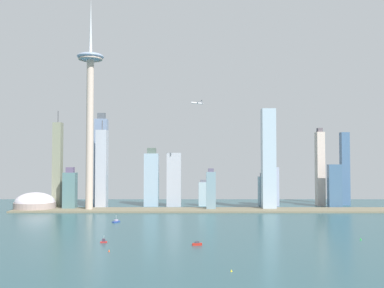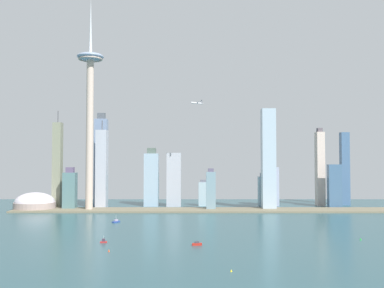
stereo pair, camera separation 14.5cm
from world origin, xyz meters
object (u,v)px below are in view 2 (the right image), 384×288
(skyscraper_8, at_px, (262,191))
(skyscraper_1, at_px, (267,159))
(skyscraper_13, at_px, (319,168))
(airplane, at_px, (196,103))
(skyscraper_2, at_px, (173,180))
(skyscraper_7, at_px, (333,186))
(boat_4, at_px, (102,241))
(skyscraper_0, at_px, (210,190))
(skyscraper_10, at_px, (100,161))
(skyscraper_6, at_px, (343,169))
(channel_buoy_0, at_px, (230,270))
(channel_buoy_2, at_px, (108,250))
(skyscraper_3, at_px, (69,190))
(skyscraper_5, at_px, (150,179))
(stadium_dome, at_px, (33,203))
(skyscraper_9, at_px, (56,165))
(skyscraper_4, at_px, (101,169))
(skyscraper_11, at_px, (271,186))
(observation_tower, at_px, (89,96))
(boat_3, at_px, (196,244))
(channel_buoy_1, at_px, (359,239))
(boat_0, at_px, (115,221))
(skyscraper_12, at_px, (202,194))

(skyscraper_8, bearing_deg, skyscraper_1, -85.99)
(skyscraper_13, distance_m, airplane, 280.70)
(skyscraper_2, relative_size, skyscraper_7, 1.27)
(skyscraper_7, distance_m, boat_4, 500.77)
(skyscraper_0, distance_m, skyscraper_13, 231.95)
(skyscraper_10, bearing_deg, skyscraper_6, 2.19)
(channel_buoy_0, bearing_deg, channel_buoy_2, 145.11)
(skyscraper_0, height_order, skyscraper_3, skyscraper_3)
(skyscraper_5, bearing_deg, skyscraper_8, -6.67)
(stadium_dome, bearing_deg, skyscraper_10, 34.38)
(boat_4, relative_size, channel_buoy_0, 4.57)
(skyscraper_10, xyz_separation_m, airplane, (182.69, -88.30, 100.41))
(skyscraper_5, relative_size, skyscraper_9, 0.62)
(skyscraper_7, bearing_deg, channel_buoy_0, -116.07)
(skyscraper_4, distance_m, skyscraper_11, 321.27)
(skyscraper_0, height_order, skyscraper_10, skyscraper_10)
(skyscraper_8, bearing_deg, observation_tower, -170.03)
(skyscraper_11, bearing_deg, skyscraper_6, 7.20)
(observation_tower, distance_m, channel_buoy_2, 413.54)
(skyscraper_2, distance_m, skyscraper_13, 282.35)
(airplane, bearing_deg, skyscraper_5, -79.26)
(skyscraper_0, xyz_separation_m, boat_3, (-27.88, -325.78, -32.85))
(skyscraper_6, height_order, skyscraper_13, skyscraper_13)
(skyscraper_7, distance_m, skyscraper_8, 130.05)
(skyscraper_6, relative_size, skyscraper_9, 0.80)
(boat_4, bearing_deg, channel_buoy_2, 102.72)
(skyscraper_3, relative_size, boat_4, 9.74)
(boat_3, bearing_deg, airplane, -99.72)
(skyscraper_13, relative_size, boat_3, 14.83)
(observation_tower, xyz_separation_m, skyscraper_13, (424.33, 89.18, -126.83))
(observation_tower, distance_m, skyscraper_5, 194.77)
(skyscraper_6, bearing_deg, channel_buoy_1, -106.85)
(skyscraper_1, distance_m, boat_0, 304.14)
(skyscraper_3, bearing_deg, skyscraper_5, 24.04)
(skyscraper_11, relative_size, boat_0, 6.56)
(skyscraper_2, relative_size, channel_buoy_0, 60.42)
(skyscraper_4, height_order, skyscraper_11, skyscraper_4)
(skyscraper_3, bearing_deg, skyscraper_9, 140.49)
(observation_tower, relative_size, skyscraper_0, 5.14)
(skyscraper_3, distance_m, skyscraper_8, 349.69)
(skyscraper_11, bearing_deg, boat_3, -110.26)
(skyscraper_3, xyz_separation_m, skyscraper_12, (236.72, 65.91, -10.91))
(skyscraper_1, relative_size, skyscraper_4, 1.11)
(stadium_dome, relative_size, skyscraper_8, 1.13)
(skyscraper_5, relative_size, skyscraper_11, 1.35)
(skyscraper_6, bearing_deg, observation_tower, -168.07)
(observation_tower, height_order, skyscraper_4, observation_tower)
(skyscraper_0, xyz_separation_m, skyscraper_10, (-207.27, 74.53, 50.84))
(boat_4, bearing_deg, observation_tower, -78.52)
(channel_buoy_1, xyz_separation_m, airplane, (-172.88, 281.52, 184.53))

